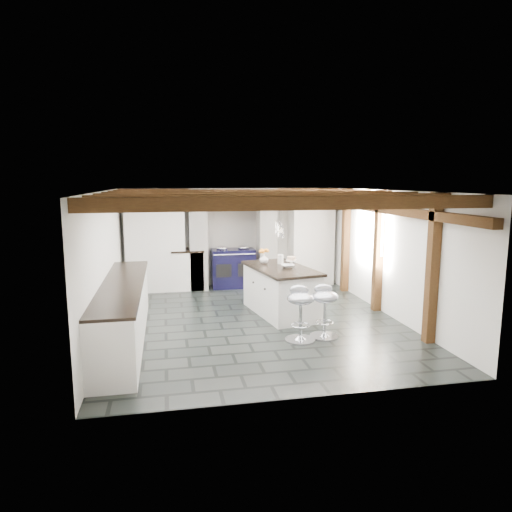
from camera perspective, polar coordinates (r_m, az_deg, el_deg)
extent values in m
plane|color=black|center=(8.22, -0.14, -8.05)|extent=(6.00, 6.00, 0.00)
plane|color=silver|center=(10.89, -3.19, 2.43)|extent=(5.00, 0.00, 5.00)
plane|color=silver|center=(7.87, -18.30, -0.71)|extent=(0.00, 6.00, 6.00)
plane|color=silver|center=(8.78, 16.08, 0.40)|extent=(0.00, 6.00, 6.00)
plane|color=white|center=(7.85, -0.15, 8.18)|extent=(6.00, 6.00, 0.00)
cube|color=white|center=(10.53, -7.26, 1.04)|extent=(0.40, 0.60, 1.90)
cube|color=white|center=(10.76, 1.27, 1.29)|extent=(0.40, 0.60, 1.90)
cube|color=#543718|center=(10.52, -3.00, 6.79)|extent=(2.10, 0.65, 0.18)
cube|color=white|center=(10.51, -3.01, 7.63)|extent=(2.00, 0.60, 0.31)
cube|color=black|center=(10.20, -2.74, 7.04)|extent=(1.00, 0.03, 0.22)
cube|color=silver|center=(10.19, -2.73, 7.04)|extent=(0.90, 0.01, 0.14)
cube|color=white|center=(10.50, -12.44, 1.15)|extent=(1.30, 0.58, 2.00)
cube|color=white|center=(11.04, 6.85, 1.70)|extent=(1.00, 0.58, 2.00)
cube|color=white|center=(7.41, -16.25, -6.85)|extent=(0.60, 3.80, 0.88)
cube|color=black|center=(7.30, -16.42, -3.38)|extent=(0.64, 3.80, 0.04)
cube|color=white|center=(10.60, -8.55, -1.73)|extent=(0.70, 0.60, 0.88)
cube|color=black|center=(10.53, -8.61, 0.73)|extent=(0.74, 0.64, 0.04)
cube|color=#543718|center=(8.66, 15.85, 5.62)|extent=(0.15, 5.80, 0.14)
plane|color=white|center=(9.25, 14.39, 3.42)|extent=(0.00, 0.90, 0.90)
cube|color=#543718|center=(5.32, 5.29, 6.60)|extent=(5.00, 0.16, 0.16)
cube|color=#543718|center=(6.16, 2.98, 7.00)|extent=(5.00, 0.16, 0.16)
cube|color=#543718|center=(7.00, 1.23, 7.30)|extent=(5.00, 0.16, 0.16)
cube|color=#543718|center=(7.85, -0.15, 7.52)|extent=(5.00, 0.16, 0.16)
cube|color=#543718|center=(8.70, -1.26, 7.70)|extent=(5.00, 0.16, 0.16)
cube|color=#543718|center=(9.56, -2.17, 7.85)|extent=(5.00, 0.16, 0.16)
cube|color=#543718|center=(10.41, -2.93, 7.97)|extent=(5.00, 0.16, 0.16)
cube|color=#543718|center=(7.37, 21.20, -1.53)|extent=(0.15, 0.15, 2.30)
cube|color=#543718|center=(8.92, 15.04, 0.59)|extent=(0.15, 0.15, 2.30)
cube|color=#543718|center=(10.36, 11.14, 1.92)|extent=(0.15, 0.15, 2.30)
cylinder|color=black|center=(7.91, 3.14, 5.50)|extent=(0.01, 0.01, 0.56)
cylinder|color=white|center=(7.94, 3.12, 3.12)|extent=(0.09, 0.09, 0.22)
cylinder|color=black|center=(8.22, 2.96, 5.64)|extent=(0.01, 0.01, 0.56)
cylinder|color=white|center=(8.25, 2.94, 3.35)|extent=(0.09, 0.09, 0.22)
cylinder|color=black|center=(8.52, 2.79, 5.77)|extent=(0.01, 0.01, 0.56)
cylinder|color=white|center=(8.55, 2.77, 3.57)|extent=(0.09, 0.09, 0.22)
cube|color=black|center=(10.68, -2.91, -1.50)|extent=(1.00, 0.60, 0.90)
ellipsoid|color=silver|center=(10.57, -4.28, 1.01)|extent=(0.28, 0.28, 0.11)
ellipsoid|color=silver|center=(10.64, -1.60, 1.09)|extent=(0.28, 0.28, 0.11)
cylinder|color=silver|center=(10.30, -2.67, 0.19)|extent=(0.95, 0.03, 0.03)
cube|color=black|center=(10.36, -4.04, -1.86)|extent=(0.35, 0.02, 0.30)
cube|color=black|center=(10.43, -1.31, -1.76)|extent=(0.35, 0.02, 0.30)
cube|color=white|center=(8.55, 3.10, -4.47)|extent=(1.14, 1.84, 0.84)
cube|color=black|center=(8.46, 3.13, -1.55)|extent=(1.23, 1.93, 0.05)
imported|color=white|center=(8.81, 1.01, -0.34)|extent=(0.20, 0.20, 0.18)
ellipsoid|color=orange|center=(8.79, 1.01, 0.61)|extent=(0.19, 0.19, 0.11)
cylinder|color=white|center=(8.80, 3.08, -0.40)|extent=(0.11, 0.11, 0.17)
imported|color=white|center=(8.40, 3.99, -1.26)|extent=(0.29, 0.29, 0.06)
cylinder|color=white|center=(8.59, 4.45, -0.92)|extent=(0.05, 0.05, 0.10)
cylinder|color=white|center=(8.58, 4.45, -0.56)|extent=(0.21, 0.21, 0.01)
cylinder|color=#CEAA8A|center=(8.57, 4.45, -0.29)|extent=(0.16, 0.16, 0.07)
cylinder|color=silver|center=(7.45, 8.51, -9.90)|extent=(0.46, 0.46, 0.03)
cone|color=silver|center=(7.44, 8.52, -9.56)|extent=(0.21, 0.21, 0.08)
cylinder|color=silver|center=(7.35, 8.58, -7.50)|extent=(0.05, 0.05, 0.57)
torus|color=silver|center=(7.38, 8.56, -8.19)|extent=(0.29, 0.29, 0.02)
ellipsoid|color=#9C9FAB|center=(7.27, 8.64, -5.07)|extent=(0.47, 0.47, 0.19)
ellipsoid|color=#9C9FAB|center=(7.34, 8.50, -4.08)|extent=(0.31, 0.16, 0.16)
cylinder|color=silver|center=(7.25, 5.53, -10.40)|extent=(0.47, 0.47, 0.03)
cone|color=silver|center=(7.23, 5.54, -10.05)|extent=(0.21, 0.21, 0.09)
cylinder|color=silver|center=(7.14, 5.58, -7.86)|extent=(0.05, 0.05, 0.59)
torus|color=silver|center=(7.17, 5.56, -8.60)|extent=(0.30, 0.30, 0.02)
ellipsoid|color=#9C9FAB|center=(7.05, 5.62, -5.29)|extent=(0.53, 0.53, 0.19)
ellipsoid|color=#9C9FAB|center=(7.13, 5.63, -4.25)|extent=(0.32, 0.20, 0.16)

